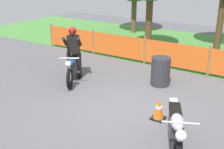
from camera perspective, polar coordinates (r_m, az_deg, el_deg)
name	(u,v)px	position (r m, az deg, el deg)	size (l,w,h in m)	color
ground	(128,106)	(7.47, 3.33, -6.36)	(24.00, 24.00, 0.02)	#5B5B60
grass_verge	(200,49)	(13.07, 17.36, 4.87)	(24.00, 6.28, 0.01)	#4C8C3D
barrier_fence	(175,55)	(10.04, 12.63, 3.81)	(11.80, 0.08, 1.05)	olive
motorcycle_lead	(73,67)	(8.99, -7.84, 1.55)	(1.10, 1.76, 0.94)	black
motorcycle_trailing	(176,129)	(5.66, 12.76, -10.75)	(1.04, 1.97, 1.00)	black
rider_lead	(74,50)	(9.05, -7.78, 4.97)	(0.71, 0.79, 1.69)	black
traffic_cone	(159,109)	(6.81, 9.45, -6.93)	(0.32, 0.32, 0.53)	black
spare_drum	(160,71)	(8.69, 9.79, 0.63)	(0.58, 0.58, 0.88)	#2D2D33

